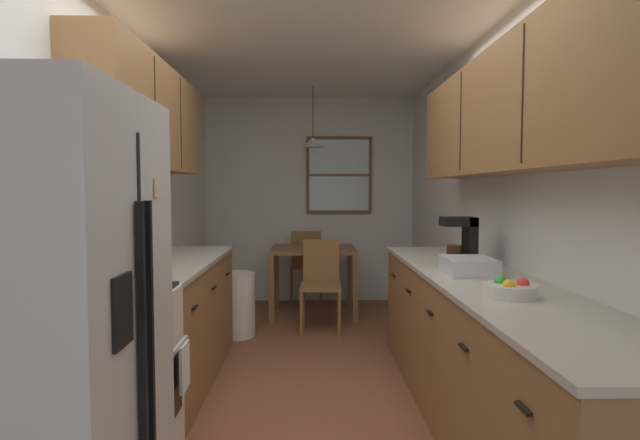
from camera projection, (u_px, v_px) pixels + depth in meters
name	position (u px, v px, depth m)	size (l,w,h in m)	color
ground_plane	(309.00, 372.00, 3.97)	(12.00, 12.00, 0.00)	brown
wall_left	(129.00, 207.00, 3.87)	(0.10, 9.00, 2.55)	silver
wall_right	(486.00, 207.00, 3.92)	(0.10, 9.00, 2.55)	silver
wall_back	(309.00, 200.00, 6.54)	(4.40, 0.10, 2.55)	silver
ceiling_slab	(309.00, 30.00, 3.82)	(4.40, 9.00, 0.08)	white
refrigerator	(31.00, 350.00, 1.74)	(0.76, 0.81, 1.73)	silver
stove_range	(102.00, 384.00, 2.48)	(0.66, 0.59, 1.10)	white
microwave_over_range	(72.00, 127.00, 2.41)	(0.39, 0.60, 0.35)	silver
counter_left	(171.00, 322.00, 3.72)	(0.64, 1.89, 0.90)	olive
upper_cabinets_left	(145.00, 117.00, 3.58)	(0.33, 1.97, 0.73)	olive
counter_right	(482.00, 355.00, 2.98)	(0.64, 3.26, 0.90)	olive
upper_cabinets_right	(515.00, 110.00, 2.85)	(0.33, 2.94, 0.69)	olive
dining_table	(313.00, 258.00, 5.79)	(0.93, 0.88, 0.76)	brown
dining_chair_near	(321.00, 280.00, 5.16)	(0.42, 0.42, 0.90)	olive
dining_chair_far	(306.00, 262.00, 6.44)	(0.42, 0.42, 0.90)	olive
pendant_light	(313.00, 142.00, 5.72)	(0.25, 0.25, 0.67)	black
back_window	(339.00, 175.00, 6.46)	(0.82, 0.05, 0.96)	brown
trash_bin	(236.00, 305.00, 4.94)	(0.35, 0.35, 0.61)	white
storage_canister	(134.00, 264.00, 2.94)	(0.13, 0.13, 0.17)	#D84C19
dish_towel	(184.00, 367.00, 2.63)	(0.02, 0.16, 0.24)	white
coffee_maker	(462.00, 240.00, 3.46)	(0.22, 0.18, 0.32)	black
fruit_bowl	(509.00, 289.00, 2.42)	(0.25, 0.25, 0.09)	silver
dish_rack	(468.00, 266.00, 3.08)	(0.28, 0.34, 0.10)	silver
table_serving_bowl	(319.00, 245.00, 5.79)	(0.20, 0.20, 0.06)	silver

